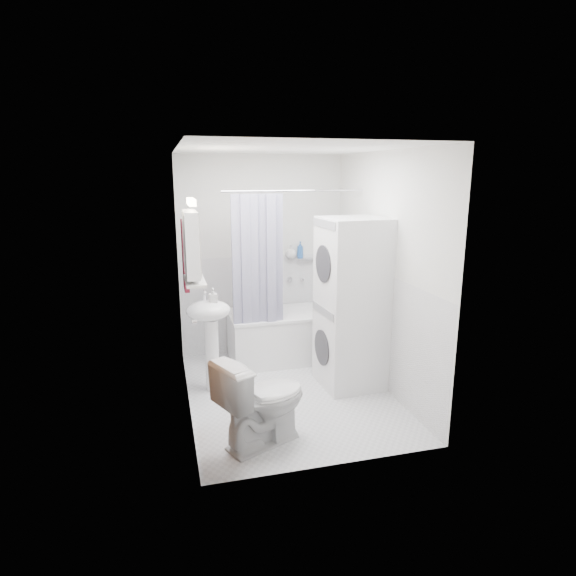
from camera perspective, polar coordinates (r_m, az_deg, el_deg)
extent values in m
plane|color=silver|center=(5.03, 0.14, -12.27)|extent=(2.60, 2.60, 0.00)
plane|color=silver|center=(5.88, -3.13, 3.82)|extent=(2.00, 0.00, 2.00)
plane|color=silver|center=(3.43, 5.76, -3.23)|extent=(2.00, 0.00, 2.00)
plane|color=silver|center=(4.49, -12.29, 0.50)|extent=(0.00, 2.60, 2.60)
plane|color=silver|center=(4.98, 11.34, 1.82)|extent=(0.00, 2.60, 2.60)
plane|color=white|center=(4.53, 0.15, 16.22)|extent=(2.60, 2.60, 0.00)
plane|color=white|center=(5.99, -3.04, -1.86)|extent=(1.98, 0.00, 1.98)
plane|color=white|center=(4.66, -11.77, -6.70)|extent=(0.00, 2.58, 2.58)
plane|color=white|center=(5.13, 10.91, -4.76)|extent=(0.00, 2.58, 2.58)
plane|color=brown|center=(3.69, -11.15, -5.47)|extent=(0.00, 2.00, 2.00)
cylinder|color=silver|center=(4.01, -11.04, -3.94)|extent=(0.04, 0.04, 0.04)
cube|color=white|center=(5.81, 0.59, -5.69)|extent=(1.50, 0.70, 0.55)
cube|color=white|center=(5.73, 0.60, -2.94)|extent=(1.52, 0.72, 0.03)
cube|color=silver|center=(5.76, 0.60, -4.04)|extent=(1.32, 0.52, 0.20)
cylinder|color=silver|center=(6.00, 1.61, 1.13)|extent=(0.04, 0.12, 0.04)
cylinder|color=silver|center=(5.21, 1.53, 11.45)|extent=(1.70, 0.02, 0.02)
cube|color=#161447|center=(5.14, -6.05, 2.93)|extent=(0.10, 0.02, 1.45)
cube|color=#161447|center=(5.15, -5.06, 2.98)|extent=(0.10, 0.02, 1.45)
cube|color=#161447|center=(5.17, -4.07, 3.03)|extent=(0.10, 0.02, 1.45)
cube|color=#161447|center=(5.18, -3.10, 3.08)|extent=(0.10, 0.02, 1.45)
cube|color=#161447|center=(5.20, -2.12, 3.13)|extent=(0.10, 0.02, 1.45)
cube|color=#161447|center=(5.22, -1.16, 3.18)|extent=(0.10, 0.02, 1.45)
ellipsoid|color=white|center=(4.85, -9.42, -2.66)|extent=(0.44, 0.37, 0.20)
cylinder|color=white|center=(5.01, -8.98, -7.87)|extent=(0.14, 0.14, 0.75)
cylinder|color=silver|center=(4.95, -9.86, -0.90)|extent=(0.03, 0.03, 0.14)
cylinder|color=silver|center=(4.90, -9.84, -0.33)|extent=(0.02, 0.10, 0.02)
cube|color=white|center=(4.53, -11.43, 5.17)|extent=(0.12, 0.50, 0.60)
cube|color=white|center=(4.53, -10.61, 5.21)|extent=(0.01, 0.47, 0.57)
cube|color=#FFEABF|center=(4.49, -11.40, 9.98)|extent=(0.06, 0.45, 0.06)
cube|color=silver|center=(4.59, -10.98, 0.86)|extent=(0.18, 0.54, 0.02)
cube|color=silver|center=(5.96, 2.12, 3.48)|extent=(0.22, 0.06, 0.02)
cube|color=#541114|center=(5.20, -12.12, 3.81)|extent=(0.05, 0.32, 0.74)
cube|color=#541114|center=(5.16, -11.97, 7.58)|extent=(0.03, 0.28, 0.08)
cylinder|color=silver|center=(5.15, -12.44, 8.00)|extent=(0.02, 0.04, 0.02)
cube|color=white|center=(5.11, 7.41, -6.61)|extent=(0.65, 0.65, 0.88)
cylinder|color=#2D2D33|center=(5.01, 4.04, -7.06)|extent=(0.04, 0.37, 0.37)
cube|color=gray|center=(4.88, 4.13, -2.71)|extent=(0.04, 0.56, 0.08)
cube|color=white|center=(4.88, 7.72, 3.13)|extent=(0.65, 0.65, 0.88)
cylinder|color=#2D2D33|center=(4.77, 4.22, 2.87)|extent=(0.04, 0.37, 0.37)
cube|color=gray|center=(4.71, 4.31, 7.60)|extent=(0.04, 0.56, 0.08)
imported|color=white|center=(4.03, -3.02, -13.18)|extent=(0.88, 0.71, 0.76)
imported|color=gray|center=(4.81, -8.84, -1.56)|extent=(0.08, 0.17, 0.08)
imported|color=gray|center=(4.43, -10.87, 1.05)|extent=(0.07, 0.18, 0.07)
imported|color=gray|center=(4.69, -11.12, 1.91)|extent=(0.10, 0.09, 0.10)
imported|color=gray|center=(5.89, 0.32, 4.13)|extent=(0.13, 0.17, 0.13)
imported|color=#2859A2|center=(5.93, 1.45, 3.93)|extent=(0.08, 0.21, 0.08)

